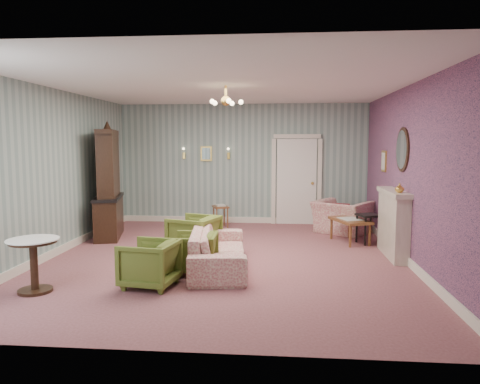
# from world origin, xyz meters

# --- Properties ---
(floor) EXTENTS (7.00, 7.00, 0.00)m
(floor) POSITION_xyz_m (0.00, 0.00, 0.00)
(floor) COLOR #95565C
(floor) RESTS_ON ground
(ceiling) EXTENTS (7.00, 7.00, 0.00)m
(ceiling) POSITION_xyz_m (0.00, 0.00, 2.90)
(ceiling) COLOR white
(ceiling) RESTS_ON ground
(wall_back) EXTENTS (6.00, 0.00, 6.00)m
(wall_back) POSITION_xyz_m (0.00, 3.50, 1.45)
(wall_back) COLOR gray
(wall_back) RESTS_ON ground
(wall_front) EXTENTS (6.00, 0.00, 6.00)m
(wall_front) POSITION_xyz_m (0.00, -3.50, 1.45)
(wall_front) COLOR gray
(wall_front) RESTS_ON ground
(wall_left) EXTENTS (0.00, 7.00, 7.00)m
(wall_left) POSITION_xyz_m (-3.00, 0.00, 1.45)
(wall_left) COLOR gray
(wall_left) RESTS_ON ground
(wall_right) EXTENTS (0.00, 7.00, 7.00)m
(wall_right) POSITION_xyz_m (3.00, 0.00, 1.45)
(wall_right) COLOR gray
(wall_right) RESTS_ON ground
(wall_right_floral) EXTENTS (0.00, 7.00, 7.00)m
(wall_right_floral) POSITION_xyz_m (2.98, 0.00, 1.45)
(wall_right_floral) COLOR #BE5F82
(wall_right_floral) RESTS_ON ground
(door) EXTENTS (1.12, 0.12, 2.16)m
(door) POSITION_xyz_m (1.30, 3.46, 1.08)
(door) COLOR white
(door) RESTS_ON floor
(olive_chair_a) EXTENTS (0.74, 0.78, 0.71)m
(olive_chair_a) POSITION_xyz_m (-0.87, -1.60, 0.35)
(olive_chair_a) COLOR #5C6C26
(olive_chair_a) RESTS_ON floor
(olive_chair_b) EXTENTS (0.63, 0.67, 0.67)m
(olive_chair_b) POSITION_xyz_m (-0.38, -0.88, 0.34)
(olive_chair_b) COLOR #5C6C26
(olive_chair_b) RESTS_ON floor
(olive_chair_c) EXTENTS (0.91, 0.94, 0.77)m
(olive_chair_c) POSITION_xyz_m (-0.59, 0.18, 0.39)
(olive_chair_c) COLOR #5C6C26
(olive_chair_c) RESTS_ON floor
(sofa_chintz) EXTENTS (0.86, 2.16, 0.82)m
(sofa_chintz) POSITION_xyz_m (-0.05, -0.61, 0.41)
(sofa_chintz) COLOR #A84351
(sofa_chintz) RESTS_ON floor
(wingback_chair) EXTENTS (1.29, 1.20, 0.95)m
(wingback_chair) POSITION_xyz_m (2.26, 2.39, 0.47)
(wingback_chair) COLOR #A84351
(wingback_chair) RESTS_ON floor
(dresser) EXTENTS (0.82, 1.49, 2.36)m
(dresser) POSITION_xyz_m (-2.65, 1.55, 1.18)
(dresser) COLOR black
(dresser) RESTS_ON floor
(fireplace) EXTENTS (0.30, 1.40, 1.16)m
(fireplace) POSITION_xyz_m (2.86, 0.40, 0.58)
(fireplace) COLOR beige
(fireplace) RESTS_ON floor
(mantel_vase) EXTENTS (0.15, 0.15, 0.15)m
(mantel_vase) POSITION_xyz_m (2.84, 0.00, 1.23)
(mantel_vase) COLOR gold
(mantel_vase) RESTS_ON fireplace
(oval_mirror) EXTENTS (0.04, 0.76, 0.84)m
(oval_mirror) POSITION_xyz_m (2.96, 0.40, 1.85)
(oval_mirror) COLOR white
(oval_mirror) RESTS_ON wall_right
(framed_print) EXTENTS (0.04, 0.34, 0.42)m
(framed_print) POSITION_xyz_m (2.97, 1.75, 1.60)
(framed_print) COLOR gold
(framed_print) RESTS_ON wall_right
(coffee_table) EXTENTS (0.80, 1.04, 0.47)m
(coffee_table) POSITION_xyz_m (2.29, 1.46, 0.24)
(coffee_table) COLOR brown
(coffee_table) RESTS_ON floor
(side_table_black) EXTENTS (0.50, 0.50, 0.58)m
(side_table_black) POSITION_xyz_m (2.62, 1.36, 0.29)
(side_table_black) COLOR black
(side_table_black) RESTS_ON floor
(pedestal_table) EXTENTS (0.83, 0.83, 0.72)m
(pedestal_table) POSITION_xyz_m (-2.32, -1.96, 0.36)
(pedestal_table) COLOR black
(pedestal_table) RESTS_ON floor
(nesting_table) EXTENTS (0.45, 0.51, 0.55)m
(nesting_table) POSITION_xyz_m (-0.47, 2.84, 0.27)
(nesting_table) COLOR brown
(nesting_table) RESTS_ON floor
(gilt_mirror_back) EXTENTS (0.28, 0.06, 0.36)m
(gilt_mirror_back) POSITION_xyz_m (-0.90, 3.46, 1.70)
(gilt_mirror_back) COLOR gold
(gilt_mirror_back) RESTS_ON wall_back
(sconce_left) EXTENTS (0.16, 0.12, 0.30)m
(sconce_left) POSITION_xyz_m (-1.45, 3.44, 1.70)
(sconce_left) COLOR gold
(sconce_left) RESTS_ON wall_back
(sconce_right) EXTENTS (0.16, 0.12, 0.30)m
(sconce_right) POSITION_xyz_m (-0.35, 3.44, 1.70)
(sconce_right) COLOR gold
(sconce_right) RESTS_ON wall_back
(chandelier) EXTENTS (0.56, 0.56, 0.36)m
(chandelier) POSITION_xyz_m (0.00, 0.00, 2.63)
(chandelier) COLOR gold
(chandelier) RESTS_ON ceiling
(burgundy_cushion) EXTENTS (0.41, 0.28, 0.39)m
(burgundy_cushion) POSITION_xyz_m (2.21, 2.24, 0.48)
(burgundy_cushion) COLOR maroon
(burgundy_cushion) RESTS_ON wingback_chair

